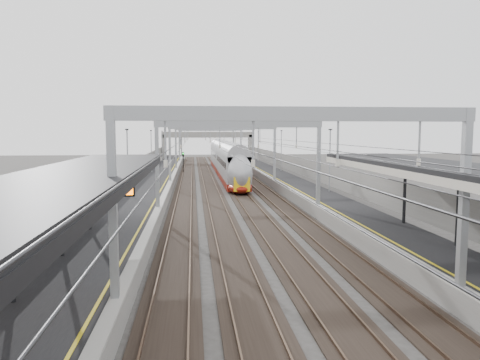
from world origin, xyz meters
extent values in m
plane|color=#383533|center=(0.00, 0.00, 0.00)|extent=(260.00, 260.00, 0.00)
cube|color=black|center=(-8.00, 45.00, 0.50)|extent=(4.00, 120.00, 1.00)
cube|color=black|center=(8.00, 45.00, 0.50)|extent=(4.00, 120.00, 1.00)
cube|color=black|center=(-4.50, 45.00, 0.04)|extent=(2.40, 140.00, 0.08)
cube|color=brown|center=(-5.22, 45.00, 0.13)|extent=(0.07, 140.00, 0.14)
cube|color=brown|center=(-3.78, 45.00, 0.13)|extent=(0.07, 140.00, 0.14)
cube|color=black|center=(-1.50, 45.00, 0.04)|extent=(2.40, 140.00, 0.08)
cube|color=brown|center=(-2.22, 45.00, 0.13)|extent=(0.07, 140.00, 0.14)
cube|color=brown|center=(-0.78, 45.00, 0.13)|extent=(0.07, 140.00, 0.14)
cube|color=black|center=(1.50, 45.00, 0.04)|extent=(2.40, 140.00, 0.08)
cube|color=brown|center=(0.78, 45.00, 0.13)|extent=(0.07, 140.00, 0.14)
cube|color=brown|center=(2.22, 45.00, 0.13)|extent=(0.07, 140.00, 0.14)
cube|color=black|center=(4.50, 45.00, 0.04)|extent=(2.40, 140.00, 0.08)
cube|color=brown|center=(3.78, 45.00, 0.13)|extent=(0.07, 140.00, 0.14)
cube|color=brown|center=(5.22, 45.00, 0.13)|extent=(0.07, 140.00, 0.14)
cube|color=#909499|center=(-6.30, 2.00, 4.30)|extent=(0.28, 0.28, 6.60)
cube|color=#909499|center=(6.30, 2.00, 4.30)|extent=(0.28, 0.28, 6.60)
cube|color=#909499|center=(0.00, 2.00, 7.35)|extent=(13.00, 0.25, 0.50)
cube|color=#909499|center=(-6.30, 22.00, 4.30)|extent=(0.28, 0.28, 6.60)
cube|color=#909499|center=(6.30, 22.00, 4.30)|extent=(0.28, 0.28, 6.60)
cube|color=#909499|center=(0.00, 22.00, 7.35)|extent=(13.00, 0.25, 0.50)
cube|color=#909499|center=(-6.30, 42.00, 4.30)|extent=(0.28, 0.28, 6.60)
cube|color=#909499|center=(6.30, 42.00, 4.30)|extent=(0.28, 0.28, 6.60)
cube|color=#909499|center=(0.00, 42.00, 7.35)|extent=(13.00, 0.25, 0.50)
cube|color=#909499|center=(-6.30, 62.00, 4.30)|extent=(0.28, 0.28, 6.60)
cube|color=#909499|center=(6.30, 62.00, 4.30)|extent=(0.28, 0.28, 6.60)
cube|color=#909499|center=(0.00, 62.00, 7.35)|extent=(13.00, 0.25, 0.50)
cube|color=#909499|center=(-6.30, 82.00, 4.30)|extent=(0.28, 0.28, 6.60)
cube|color=#909499|center=(6.30, 82.00, 4.30)|extent=(0.28, 0.28, 6.60)
cube|color=#909499|center=(0.00, 82.00, 7.35)|extent=(13.00, 0.25, 0.50)
cube|color=#909499|center=(-6.30, 100.00, 4.30)|extent=(0.28, 0.28, 6.60)
cube|color=#909499|center=(6.30, 100.00, 4.30)|extent=(0.28, 0.28, 6.60)
cube|color=#909499|center=(0.00, 100.00, 7.35)|extent=(13.00, 0.25, 0.50)
cylinder|color=#262628|center=(-4.50, 50.00, 5.50)|extent=(0.03, 140.00, 0.03)
cylinder|color=#262628|center=(-1.50, 50.00, 5.50)|extent=(0.03, 140.00, 0.03)
cylinder|color=#262628|center=(1.50, 50.00, 5.50)|extent=(0.03, 140.00, 0.03)
cylinder|color=#262628|center=(4.50, 50.00, 5.50)|extent=(0.03, 140.00, 0.03)
cube|color=black|center=(-8.00, 3.00, 5.12)|extent=(4.40, 30.00, 0.24)
cylinder|color=black|center=(-9.70, 2.00, 3.00)|extent=(0.20, 0.20, 4.00)
cylinder|color=black|center=(-9.70, 14.00, 3.00)|extent=(0.20, 0.20, 4.00)
cube|color=black|center=(-6.60, 4.00, 4.55)|extent=(1.60, 0.15, 0.55)
cube|color=#FF6305|center=(-6.60, 3.92, 4.55)|extent=(1.50, 0.02, 0.42)
cylinder|color=black|center=(9.70, 14.00, 3.00)|extent=(0.20, 0.20, 4.00)
cube|color=gray|center=(0.00, 100.00, 6.20)|extent=(22.00, 2.20, 1.40)
cube|color=gray|center=(-10.50, 100.00, 3.10)|extent=(1.00, 2.20, 6.20)
cube|color=gray|center=(10.50, 100.00, 3.10)|extent=(1.00, 2.20, 6.20)
cube|color=gray|center=(-11.20, 45.00, 1.60)|extent=(0.30, 120.00, 3.20)
cube|color=gray|center=(11.20, 45.00, 1.60)|extent=(0.30, 120.00, 3.20)
cube|color=maroon|center=(1.50, 48.31, 0.60)|extent=(2.73, 23.26, 0.81)
cube|color=gray|center=(1.50, 48.31, 2.53)|extent=(2.73, 23.26, 3.03)
cube|color=black|center=(1.50, 40.17, 0.28)|extent=(2.02, 2.43, 0.51)
cube|color=maroon|center=(1.50, 71.98, 0.60)|extent=(2.73, 23.26, 0.81)
cube|color=gray|center=(1.50, 71.98, 2.53)|extent=(2.73, 23.26, 3.03)
cube|color=black|center=(1.50, 63.84, 0.28)|extent=(2.02, 2.43, 0.51)
ellipsoid|color=gray|center=(1.50, 36.48, 2.22)|extent=(2.73, 5.26, 4.25)
cube|color=yellow|center=(1.50, 34.31, 1.31)|extent=(1.72, 0.12, 1.52)
cube|color=black|center=(1.50, 34.76, 2.83)|extent=(1.62, 0.58, 0.95)
cylinder|color=black|center=(-5.20, 64.37, 1.50)|extent=(0.12, 0.12, 3.00)
cube|color=black|center=(-5.20, 64.37, 3.10)|extent=(0.32, 0.22, 0.75)
sphere|color=#0CE526|center=(-5.20, 64.24, 3.25)|extent=(0.16, 0.16, 0.16)
cylinder|color=black|center=(3.20, 68.02, 1.50)|extent=(0.12, 0.12, 3.00)
cube|color=black|center=(3.20, 68.02, 3.10)|extent=(0.32, 0.22, 0.75)
sphere|color=red|center=(3.20, 67.89, 3.25)|extent=(0.16, 0.16, 0.16)
cylinder|color=black|center=(5.40, 70.13, 1.50)|extent=(0.12, 0.12, 3.00)
cube|color=black|center=(5.40, 70.13, 3.10)|extent=(0.32, 0.22, 0.75)
sphere|color=red|center=(5.40, 70.00, 3.25)|extent=(0.16, 0.16, 0.16)
camera|label=1|loc=(-3.57, -14.03, 6.71)|focal=35.00mm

